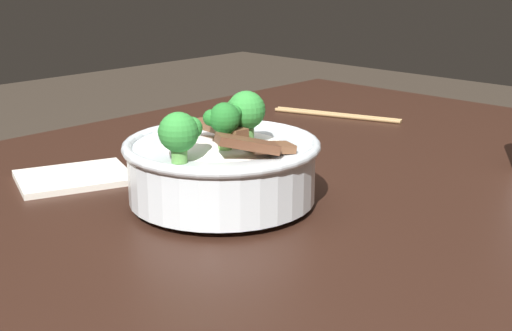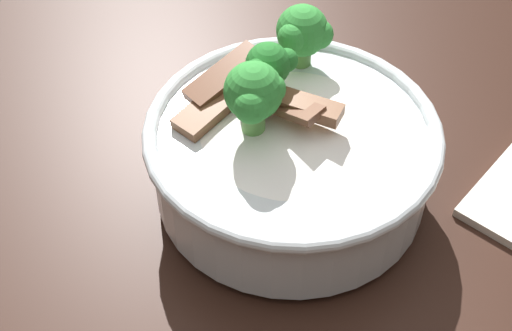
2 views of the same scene
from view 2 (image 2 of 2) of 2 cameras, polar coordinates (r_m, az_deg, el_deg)
rice_bowl at (r=0.56m, az=2.76°, el=1.37°), size 0.23×0.23×0.14m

